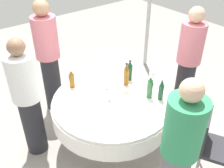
% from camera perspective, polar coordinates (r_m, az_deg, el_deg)
% --- Properties ---
extents(ground_plane, '(10.00, 10.00, 0.00)m').
position_cam_1_polar(ground_plane, '(3.64, 0.00, -12.63)').
color(ground_plane, gray).
extents(dining_table, '(1.47, 1.47, 0.74)m').
position_cam_1_polar(dining_table, '(3.24, 0.00, -5.37)').
color(dining_table, white).
rests_on(dining_table, ground_plane).
extents(bottle_amber_mid, '(0.07, 0.07, 0.31)m').
position_cam_1_polar(bottle_amber_mid, '(3.33, 3.15, 2.01)').
color(bottle_amber_mid, '#8C5619').
rests_on(bottle_amber_mid, dining_table).
extents(bottle_amber_near, '(0.07, 0.07, 0.25)m').
position_cam_1_polar(bottle_amber_near, '(3.34, -8.80, 1.07)').
color(bottle_amber_near, '#8C5619').
rests_on(bottle_amber_near, dining_table).
extents(bottle_dark_green_right, '(0.07, 0.07, 0.29)m').
position_cam_1_polar(bottle_dark_green_right, '(3.44, 3.89, 2.88)').
color(bottle_dark_green_right, '#194728').
rests_on(bottle_dark_green_right, dining_table).
extents(bottle_dark_green_outer, '(0.06, 0.06, 0.29)m').
position_cam_1_polar(bottle_dark_green_outer, '(3.13, 10.69, -1.27)').
color(bottle_dark_green_outer, '#194728').
rests_on(bottle_dark_green_outer, dining_table).
extents(bottle_green_west, '(0.07, 0.07, 0.29)m').
position_cam_1_polar(bottle_green_west, '(3.14, 8.27, -0.76)').
color(bottle_green_west, '#2D6B38').
rests_on(bottle_green_west, dining_table).
extents(wine_glass_outer, '(0.07, 0.07, 0.16)m').
position_cam_1_polar(wine_glass_outer, '(3.42, 8.72, 1.98)').
color(wine_glass_outer, white).
rests_on(wine_glass_outer, dining_table).
extents(wine_glass_west, '(0.06, 0.06, 0.13)m').
position_cam_1_polar(wine_glass_west, '(3.07, -0.55, -2.33)').
color(wine_glass_west, white).
rests_on(wine_glass_west, dining_table).
extents(wine_glass_north, '(0.07, 0.07, 0.15)m').
position_cam_1_polar(wine_glass_north, '(3.26, -1.04, 0.49)').
color(wine_glass_north, white).
rests_on(wine_glass_north, dining_table).
extents(plate_inner, '(0.21, 0.21, 0.02)m').
position_cam_1_polar(plate_inner, '(3.41, -3.87, 0.03)').
color(plate_inner, white).
rests_on(plate_inner, dining_table).
extents(plate_east, '(0.22, 0.22, 0.04)m').
position_cam_1_polar(plate_east, '(3.25, 3.03, -1.76)').
color(plate_east, white).
rests_on(plate_east, dining_table).
extents(knife_near, '(0.05, 0.18, 0.00)m').
position_cam_1_polar(knife_near, '(2.99, -7.94, -5.89)').
color(knife_near, silver).
rests_on(knife_near, dining_table).
extents(folded_napkin, '(0.17, 0.17, 0.02)m').
position_cam_1_polar(folded_napkin, '(2.98, 1.09, -5.42)').
color(folded_napkin, white).
rests_on(folded_napkin, dining_table).
extents(person_mid, '(0.34, 0.34, 1.61)m').
position_cam_1_polar(person_mid, '(2.47, 14.42, -14.25)').
color(person_mid, slate).
rests_on(person_mid, ground_plane).
extents(person_near, '(0.34, 0.34, 1.57)m').
position_cam_1_polar(person_near, '(3.18, -17.96, -3.00)').
color(person_near, '#26262B').
rests_on(person_near, ground_plane).
extents(person_right, '(0.34, 0.34, 1.63)m').
position_cam_1_polar(person_right, '(3.86, 16.34, 4.88)').
color(person_right, '#26262B').
rests_on(person_right, ground_plane).
extents(person_outer, '(0.34, 0.34, 1.70)m').
position_cam_1_polar(person_outer, '(3.86, -13.76, 5.93)').
color(person_outer, '#26262B').
rests_on(person_outer, ground_plane).
extents(chair_north, '(0.54, 0.54, 0.87)m').
position_cam_1_polar(chair_north, '(3.12, 21.13, -11.86)').
color(chair_north, '#2D2D33').
rests_on(chair_north, ground_plane).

